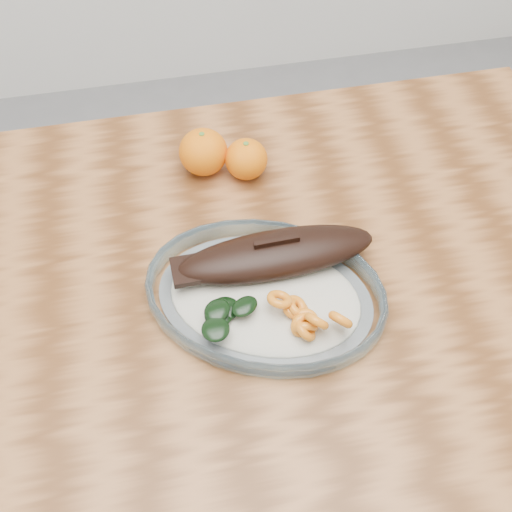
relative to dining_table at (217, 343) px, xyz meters
name	(u,v)px	position (x,y,z in m)	size (l,w,h in m)	color
ground	(231,489)	(0.00, 0.00, -0.65)	(3.00, 3.00, 0.00)	slate
dining_table	(217,343)	(0.00, 0.00, 0.00)	(1.20, 0.80, 0.75)	#573014
plated_meal	(266,291)	(0.07, 0.00, 0.12)	(0.74, 0.74, 0.08)	white
orange_left	(203,152)	(0.03, 0.25, 0.14)	(0.07, 0.07, 0.07)	orange
orange_right	(246,159)	(0.09, 0.23, 0.13)	(0.06, 0.06, 0.06)	orange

